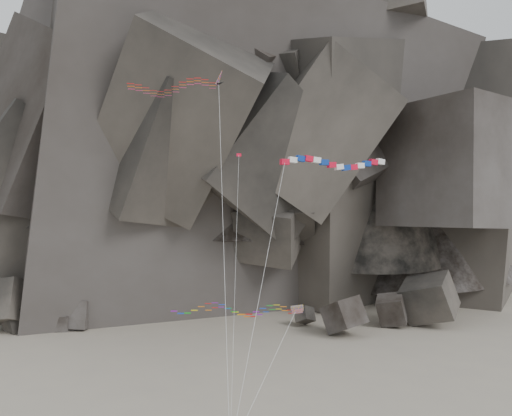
{
  "coord_description": "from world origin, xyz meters",
  "views": [
    {
      "loc": [
        -0.84,
        -47.78,
        19.83
      ],
      "look_at": [
        2.32,
        6.0,
        19.76
      ],
      "focal_mm": 35.0,
      "sensor_mm": 36.0,
      "label": 1
    }
  ],
  "objects": [
    {
      "name": "delta_kite",
      "position": [
        -6.83,
        4.51,
        32.41
      ],
      "size": [
        10.95,
        16.67,
        32.85
      ],
      "rotation": [
        0.0,
        0.0,
        -0.15
      ],
      "color": "red",
      "rests_on": "ground"
    },
    {
      "name": "boulder_field",
      "position": [
        -1.71,
        33.56,
        2.7
      ],
      "size": [
        77.94,
        16.1,
        9.5
      ],
      "color": "#47423F",
      "rests_on": "ground"
    },
    {
      "name": "pennant_kite",
      "position": [
        0.07,
        -1.68,
        18.02
      ],
      "size": [
        1.22,
        12.82,
        23.75
      ],
      "rotation": [
        0.0,
        0.0,
        0.16
      ],
      "color": "red",
      "rests_on": "ground"
    },
    {
      "name": "ground",
      "position": [
        0.0,
        0.0,
        0.0
      ],
      "size": [
        260.0,
        260.0,
        0.0
      ],
      "primitive_type": "plane",
      "color": "gray",
      "rests_on": "ground"
    },
    {
      "name": "banner_kite",
      "position": [
        10.14,
        2.54,
        24.29
      ],
      "size": [
        16.65,
        15.57,
        23.55
      ],
      "rotation": [
        0.0,
        0.0,
        0.31
      ],
      "color": "red",
      "rests_on": "ground"
    },
    {
      "name": "parafoil_kite",
      "position": [
        -0.51,
        -0.87,
        10.27
      ],
      "size": [
        12.84,
        10.16,
        9.34
      ],
      "rotation": [
        0.0,
        0.0,
        -0.01
      ],
      "color": "gold",
      "rests_on": "ground"
    },
    {
      "name": "headland",
      "position": [
        0.0,
        70.0,
        42.0
      ],
      "size": [
        110.0,
        70.0,
        84.0
      ],
      "primitive_type": null,
      "color": "#4B443E",
      "rests_on": "ground"
    }
  ]
}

